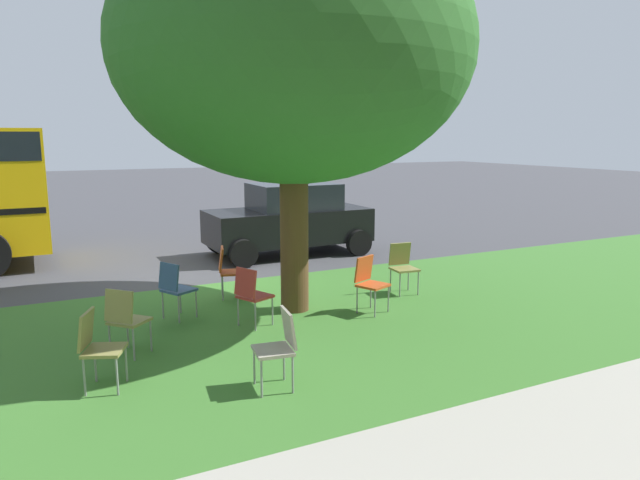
# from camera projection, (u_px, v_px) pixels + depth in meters

# --- Properties ---
(ground) EXTENTS (80.00, 80.00, 0.00)m
(ground) POSITION_uv_depth(u_px,v_px,m) (203.00, 282.00, 10.95)
(ground) COLOR #424247
(grass_verge) EXTENTS (48.00, 6.00, 0.01)m
(grass_verge) POSITION_uv_depth(u_px,v_px,m) (264.00, 332.00, 8.13)
(grass_verge) COLOR #3D752D
(grass_verge) RESTS_ON ground
(street_tree) EXTENTS (5.32, 5.32, 5.94)m
(street_tree) POSITION_uv_depth(u_px,v_px,m) (293.00, 51.00, 8.50)
(street_tree) COLOR brown
(street_tree) RESTS_ON ground
(chair_0) EXTENTS (0.54, 0.55, 0.88)m
(chair_0) POSITION_uv_depth(u_px,v_px,m) (369.00, 280.00, 9.01)
(chair_0) COLOR #C64C1E
(chair_0) RESTS_ON ground
(chair_1) EXTENTS (0.46, 0.46, 0.88)m
(chair_1) POSITION_uv_depth(u_px,v_px,m) (403.00, 264.00, 10.11)
(chair_1) COLOR olive
(chair_1) RESTS_ON ground
(chair_2) EXTENTS (0.59, 0.59, 0.88)m
(chair_2) POSITION_uv_depth(u_px,v_px,m) (125.00, 317.00, 7.16)
(chair_2) COLOR olive
(chair_2) RESTS_ON ground
(chair_3) EXTENTS (0.48, 0.47, 0.88)m
(chair_3) POSITION_uv_depth(u_px,v_px,m) (279.00, 343.00, 6.25)
(chair_3) COLOR #ADA393
(chair_3) RESTS_ON ground
(chair_4) EXTENTS (0.56, 0.56, 0.88)m
(chair_4) POSITION_uv_depth(u_px,v_px,m) (175.00, 286.00, 8.63)
(chair_4) COLOR #335184
(chair_4) RESTS_ON ground
(chair_5) EXTENTS (0.55, 0.54, 0.88)m
(chair_5) POSITION_uv_depth(u_px,v_px,m) (251.00, 292.00, 8.29)
(chair_5) COLOR #B7332D
(chair_5) RESTS_ON ground
(chair_6) EXTENTS (0.51, 0.51, 0.88)m
(chair_6) POSITION_uv_depth(u_px,v_px,m) (228.00, 268.00, 9.80)
(chair_6) COLOR #C64C1E
(chair_6) RESTS_ON ground
(chair_7) EXTENTS (0.55, 0.54, 0.88)m
(chair_7) POSITION_uv_depth(u_px,v_px,m) (97.00, 343.00, 6.23)
(chair_7) COLOR olive
(chair_7) RESTS_ON ground
(parked_car) EXTENTS (3.70, 1.92, 1.65)m
(parked_car) POSITION_uv_depth(u_px,v_px,m) (290.00, 219.00, 13.39)
(parked_car) COLOR black
(parked_car) RESTS_ON ground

